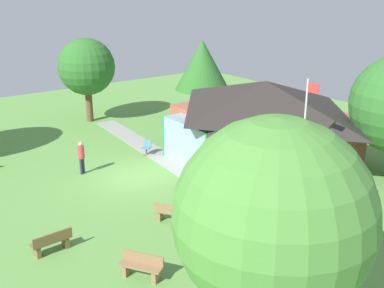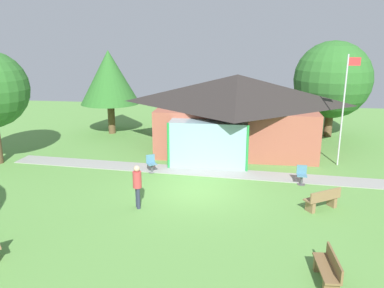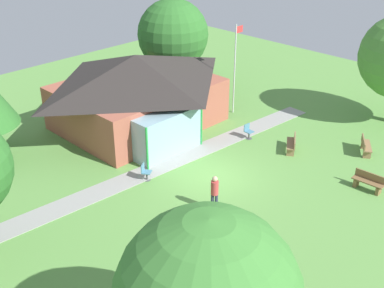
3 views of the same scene
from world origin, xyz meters
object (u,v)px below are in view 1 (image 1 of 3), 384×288
Objects in this scene: pavilion at (262,118)px; patio_chair_lawn_spare at (215,193)px; visitor_strolling_lawn at (81,155)px; tree_far_east at (273,217)px; flagpole at (304,137)px; bench_lawn_far_right at (141,267)px; bench_front_right at (52,242)px; tree_behind_pavilion_left at (202,65)px; patio_chair_west at (147,148)px; bench_mid_right at (172,214)px; tree_west_hedge at (86,67)px.

patio_chair_lawn_spare is (3.16, -5.84, -1.83)m from pavilion.
tree_far_east reaches higher than visitor_strolling_lawn.
flagpole is 9.11m from bench_lawn_far_right.
tree_behind_pavilion_left is at bearing 33.09° from bench_front_right.
patio_chair_west is 4.22m from visitor_strolling_lawn.
bench_front_right is 0.23× the size of tree_far_east.
bench_mid_right is 0.23× the size of tree_far_east.
bench_mid_right is at bearing -67.03° from pavilion.
tree_far_east is at bearing 128.95° from patio_chair_west.
tree_behind_pavilion_left is at bearing 146.77° from tree_far_east.
tree_behind_pavilion_left is (-11.62, 8.13, 3.38)m from patio_chair_lawn_spare.
pavilion is at bearing -49.28° from visitor_strolling_lawn.
tree_behind_pavilion_left is (-4.96, 11.59, 2.78)m from visitor_strolling_lawn.
patio_chair_west is 0.49× the size of visitor_strolling_lawn.
pavilion is 1.48× the size of tree_far_east.
pavilion is 6.74m from patio_chair_west.
pavilion is 6.89m from patio_chair_lawn_spare.
visitor_strolling_lawn is 10.25m from tree_west_hedge.
tree_behind_pavilion_left is at bearing -90.06° from patio_chair_west.
patio_chair_west is 9.02m from tree_west_hedge.
flagpole is 6.56× the size of patio_chair_west.
tree_far_east is (5.71, -7.75, 0.97)m from flagpole.
visitor_strolling_lawn is at bearing 152.64° from bench_mid_right.
patio_chair_west reaches higher than bench_lawn_far_right.
bench_lawn_far_right is 19.93m from tree_west_hedge.
tree_west_hedge is at bearing -118.23° from tree_behind_pavilion_left.
bench_lawn_far_right is 1.74× the size of patio_chair_lawn_spare.
pavilion is 6.39× the size of bench_front_right.
bench_lawn_far_right is at bearing -84.96° from flagpole.
bench_front_right is at bearing -29.32° from tree_west_hedge.
pavilion is 1.72× the size of flagpole.
tree_behind_pavilion_left reaches higher than bench_mid_right.
patio_chair_lawn_spare reaches higher than bench_front_right.
tree_far_east is at bearing -48.96° from bench_mid_right.
tree_west_hedge is at bearing -33.62° from patio_chair_west.
flagpole is at bearing 162.71° from patio_chair_west.
flagpole is at bearing 38.52° from bench_mid_right.
pavilion is 9.41m from bench_mid_right.
bench_front_right is 1.02× the size of bench_mid_right.
visitor_strolling_lawn is (-7.11, -0.80, 0.62)m from bench_mid_right.
patio_chair_west is at bearing -2.28° from tree_west_hedge.
tree_far_east reaches higher than patio_chair_lawn_spare.
bench_mid_right is (-1.82, -5.70, -2.71)m from flagpole.
patio_chair_lawn_spare is 1.00× the size of patio_chair_west.
tree_behind_pavilion_left is (-13.89, 5.09, 0.69)m from flagpole.
patio_chair_west is at bearing -127.48° from pavilion.
tree_west_hedge is (-12.28, -4.81, 1.61)m from pavilion.
bench_mid_right is 0.86× the size of visitor_strolling_lawn.
patio_chair_lawn_spare is (-2.26, -3.04, -2.69)m from flagpole.
visitor_strolling_lawn is at bearing -110.65° from pavilion.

